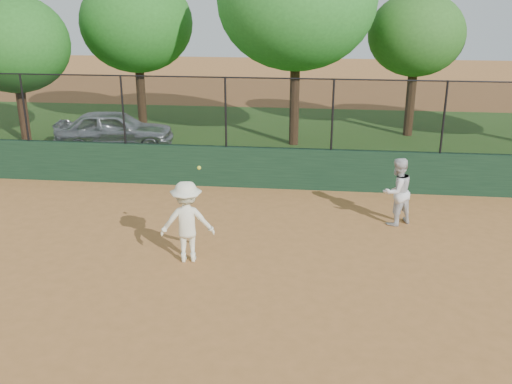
# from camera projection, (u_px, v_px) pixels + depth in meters

# --- Properties ---
(ground) EXTENTS (80.00, 80.00, 0.00)m
(ground) POSITION_uv_depth(u_px,v_px,m) (203.00, 285.00, 11.16)
(ground) COLOR #AC6D37
(ground) RESTS_ON ground
(back_wall) EXTENTS (26.00, 0.20, 1.20)m
(back_wall) POSITION_uv_depth(u_px,v_px,m) (244.00, 167.00, 16.57)
(back_wall) COLOR #18351F
(back_wall) RESTS_ON ground
(grass_strip) EXTENTS (36.00, 12.00, 0.01)m
(grass_strip) POSITION_uv_depth(u_px,v_px,m) (264.00, 137.00, 22.39)
(grass_strip) COLOR #285119
(grass_strip) RESTS_ON ground
(parked_car) EXTENTS (4.38, 2.29, 1.42)m
(parked_car) POSITION_uv_depth(u_px,v_px,m) (115.00, 130.00, 20.51)
(parked_car) COLOR silver
(parked_car) RESTS_ON ground
(player_second) EXTENTS (1.04, 0.99, 1.68)m
(player_second) POSITION_uv_depth(u_px,v_px,m) (397.00, 192.00, 13.84)
(player_second) COLOR silver
(player_second) RESTS_ON ground
(player_main) EXTENTS (1.24, 0.84, 2.18)m
(player_main) POSITION_uv_depth(u_px,v_px,m) (187.00, 222.00, 11.92)
(player_main) COLOR #EFEDCB
(player_main) RESTS_ON ground
(fence_assembly) EXTENTS (26.00, 0.06, 2.00)m
(fence_assembly) POSITION_uv_depth(u_px,v_px,m) (242.00, 111.00, 16.03)
(fence_assembly) COLOR black
(fence_assembly) RESTS_ON back_wall
(tree_0) EXTENTS (4.06, 3.69, 5.38)m
(tree_0) POSITION_uv_depth(u_px,v_px,m) (14.00, 44.00, 20.56)
(tree_0) COLOR #4E2F1B
(tree_0) RESTS_ON ground
(tree_1) EXTENTS (4.49, 4.08, 6.17)m
(tree_1) POSITION_uv_depth(u_px,v_px,m) (136.00, 23.00, 22.61)
(tree_1) COLOR #3C2614
(tree_1) RESTS_ON ground
(tree_2) EXTENTS (5.57, 5.07, 7.53)m
(tree_2) POSITION_uv_depth(u_px,v_px,m) (297.00, 1.00, 19.70)
(tree_2) COLOR #422A17
(tree_2) RESTS_ON ground
(tree_3) EXTENTS (3.62, 3.29, 5.45)m
(tree_3) POSITION_uv_depth(u_px,v_px,m) (416.00, 35.00, 21.43)
(tree_3) COLOR #402815
(tree_3) RESTS_ON ground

